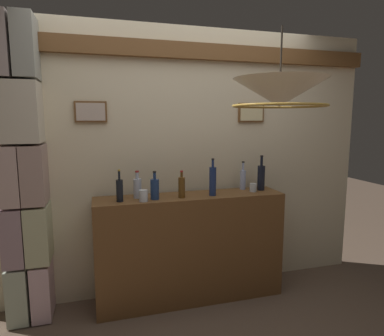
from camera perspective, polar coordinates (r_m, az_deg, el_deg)
name	(u,v)px	position (r m, az deg, el deg)	size (l,w,h in m)	color
panelled_rear_partition	(183,155)	(3.12, -1.55, 2.21)	(3.69, 0.15, 2.44)	beige
stone_pillar	(24,174)	(2.93, -26.89, -0.96)	(0.34, 0.37, 2.38)	#ACBBA2
bar_shelf_unit	(190,247)	(3.08, -0.26, -13.46)	(1.67, 0.36, 0.96)	brown
liquor_bottle_vermouth	(213,181)	(2.91, 3.56, -2.18)	(0.06, 0.06, 0.33)	navy
liquor_bottle_port	(261,177)	(3.19, 11.75, -1.53)	(0.07, 0.07, 0.33)	black
liquor_bottle_vodka	(243,179)	(3.20, 8.70, -1.85)	(0.05, 0.05, 0.27)	#A6B5DD
liquor_bottle_scotch	(120,190)	(2.75, -12.30, -3.70)	(0.06, 0.06, 0.26)	black
liquor_bottle_rye	(182,187)	(2.83, -1.79, -3.24)	(0.06, 0.06, 0.23)	brown
liquor_bottle_tequila	(137,188)	(2.85, -9.33, -3.32)	(0.07, 0.07, 0.23)	silver
liquor_bottle_amaro	(155,189)	(2.79, -6.40, -3.54)	(0.07, 0.07, 0.24)	navy
glass_tumbler_rocks	(143,196)	(2.74, -8.33, -4.72)	(0.07, 0.07, 0.09)	silver
glass_tumbler_highball	(253,188)	(3.12, 10.43, -3.31)	(0.06, 0.06, 0.08)	silver
pendant_lamp	(280,94)	(2.23, 14.80, 12.22)	(0.60, 0.60, 0.50)	#EFE5C6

